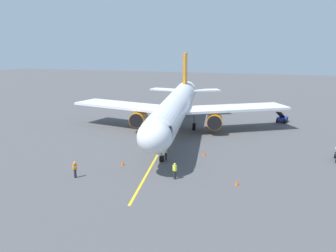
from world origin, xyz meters
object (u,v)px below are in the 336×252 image
Objects in this scene: belt_loader_near_nose at (282,118)px; safety_cone_wing_port at (204,153)px; ground_crew_loader at (175,171)px; safety_cone_nose_right at (123,163)px; safety_cone_nose_left at (237,183)px; airplane at (176,107)px; ground_crew_wing_walker at (75,169)px; ground_crew_marshaller at (166,153)px.

belt_loader_near_nose is 8.59× the size of safety_cone_wing_port.
safety_cone_nose_right is at bearing -20.89° from ground_crew_loader.
safety_cone_nose_left is at bearing 168.84° from safety_cone_nose_right.
airplane is 23.55× the size of ground_crew_wing_walker.
airplane is 16.66m from safety_cone_nose_right.
ground_crew_loader is (-2.65, 5.83, 0.00)m from ground_crew_marshaller.
ground_crew_loader is (-5.02, 18.73, -3.12)m from airplane.
safety_cone_nose_left and safety_cone_nose_right have the same top height.
ground_crew_loader is at bearing 0.18° from safety_cone_nose_left.
ground_crew_wing_walker reaches higher than safety_cone_nose_left.
belt_loader_near_nose is at bearing -108.15° from ground_crew_loader.
ground_crew_marshaller is 3.11× the size of safety_cone_nose_right.
ground_crew_wing_walker is at bearing 58.57° from safety_cone_nose_right.
ground_crew_loader is at bearing 81.45° from safety_cone_wing_port.
safety_cone_nose_right is (13.03, -2.57, 0.00)m from safety_cone_nose_left.
ground_crew_marshaller is 11.00m from ground_crew_wing_walker.
ground_crew_marshaller is 3.11× the size of safety_cone_nose_left.
ground_crew_marshaller is at bearing -33.16° from safety_cone_nose_left.
airplane is 19.65m from ground_crew_loader.
ground_crew_loader is 3.11× the size of safety_cone_nose_left.
ground_crew_wing_walker is 1.00× the size of ground_crew_loader.
ground_crew_wing_walker is at bearing 8.75° from safety_cone_nose_left.
airplane reaches higher than belt_loader_near_nose.
safety_cone_nose_right is at bearing 83.76° from airplane.
ground_crew_wing_walker is 10.18m from ground_crew_loader.
ground_crew_loader reaches higher than safety_cone_nose_left.
ground_crew_loader is (-9.88, -2.46, 0.00)m from ground_crew_wing_walker.
ground_crew_wing_walker reaches higher than safety_cone_wing_port.
safety_cone_wing_port is (-8.11, -6.20, 0.00)m from safety_cone_nose_right.
ground_crew_loader reaches higher than safety_cone_wing_port.
safety_cone_wing_port is (9.07, 22.89, -0.44)m from belt_loader_near_nose.
ground_crew_marshaller is at bearing -141.90° from safety_cone_nose_right.
belt_loader_near_nose is (-10.39, -31.68, -0.17)m from ground_crew_loader.
airplane is 21.97m from ground_crew_wing_walker.
ground_crew_marshaller is at bearing 100.40° from airplane.
airplane is 23.55× the size of ground_crew_loader.
safety_cone_wing_port is (-6.34, 9.95, -3.73)m from airplane.
safety_cone_wing_port is at bearing 122.53° from airplane.
belt_loader_near_nose is 8.59× the size of safety_cone_nose_right.
safety_cone_wing_port is at bearing -134.87° from ground_crew_wing_walker.
ground_crew_wing_walker is 16.32m from safety_cone_nose_left.
safety_cone_nose_left is 1.00× the size of safety_cone_nose_right.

